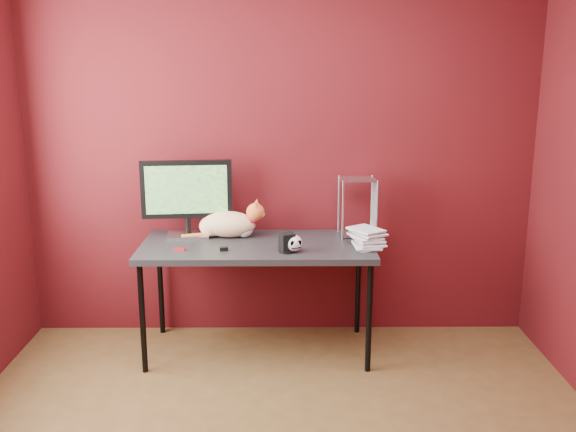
{
  "coord_description": "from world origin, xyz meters",
  "views": [
    {
      "loc": [
        0.02,
        -2.63,
        1.9
      ],
      "look_at": [
        0.05,
        1.15,
        0.99
      ],
      "focal_mm": 40.0,
      "sensor_mm": 36.0,
      "label": 1
    }
  ],
  "objects_px": {
    "cat": "(229,224)",
    "speaker": "(287,243)",
    "desk": "(257,251)",
    "monitor": "(187,195)",
    "book_stack": "(358,145)",
    "skull_mug": "(293,243)"
  },
  "relations": [
    {
      "from": "cat",
      "to": "speaker",
      "type": "distance_m",
      "value": 0.53
    },
    {
      "from": "desk",
      "to": "monitor",
      "type": "relative_size",
      "value": 2.5
    },
    {
      "from": "cat",
      "to": "book_stack",
      "type": "relative_size",
      "value": 0.43
    },
    {
      "from": "speaker",
      "to": "cat",
      "type": "bearing_deg",
      "value": 112.55
    },
    {
      "from": "speaker",
      "to": "book_stack",
      "type": "distance_m",
      "value": 0.75
    },
    {
      "from": "monitor",
      "to": "book_stack",
      "type": "height_order",
      "value": "book_stack"
    },
    {
      "from": "desk",
      "to": "skull_mug",
      "type": "distance_m",
      "value": 0.32
    },
    {
      "from": "monitor",
      "to": "cat",
      "type": "height_order",
      "value": "monitor"
    },
    {
      "from": "cat",
      "to": "speaker",
      "type": "xyz_separation_m",
      "value": [
        0.39,
        -0.36,
        -0.03
      ]
    },
    {
      "from": "skull_mug",
      "to": "speaker",
      "type": "height_order",
      "value": "speaker"
    },
    {
      "from": "monitor",
      "to": "cat",
      "type": "distance_m",
      "value": 0.34
    },
    {
      "from": "cat",
      "to": "skull_mug",
      "type": "distance_m",
      "value": 0.56
    },
    {
      "from": "desk",
      "to": "book_stack",
      "type": "distance_m",
      "value": 0.95
    },
    {
      "from": "book_stack",
      "to": "monitor",
      "type": "bearing_deg",
      "value": 166.58
    },
    {
      "from": "skull_mug",
      "to": "speaker",
      "type": "bearing_deg",
      "value": 169.03
    },
    {
      "from": "speaker",
      "to": "book_stack",
      "type": "xyz_separation_m",
      "value": [
        0.44,
        0.1,
        0.6
      ]
    },
    {
      "from": "desk",
      "to": "monitor",
      "type": "distance_m",
      "value": 0.6
    },
    {
      "from": "desk",
      "to": "cat",
      "type": "relative_size",
      "value": 2.7
    },
    {
      "from": "monitor",
      "to": "cat",
      "type": "xyz_separation_m",
      "value": [
        0.27,
        -0.0,
        -0.2
      ]
    },
    {
      "from": "monitor",
      "to": "book_stack",
      "type": "xyz_separation_m",
      "value": [
        1.1,
        -0.26,
        0.36
      ]
    },
    {
      "from": "monitor",
      "to": "speaker",
      "type": "relative_size",
      "value": 5.05
    },
    {
      "from": "speaker",
      "to": "monitor",
      "type": "bearing_deg",
      "value": 126.62
    }
  ]
}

